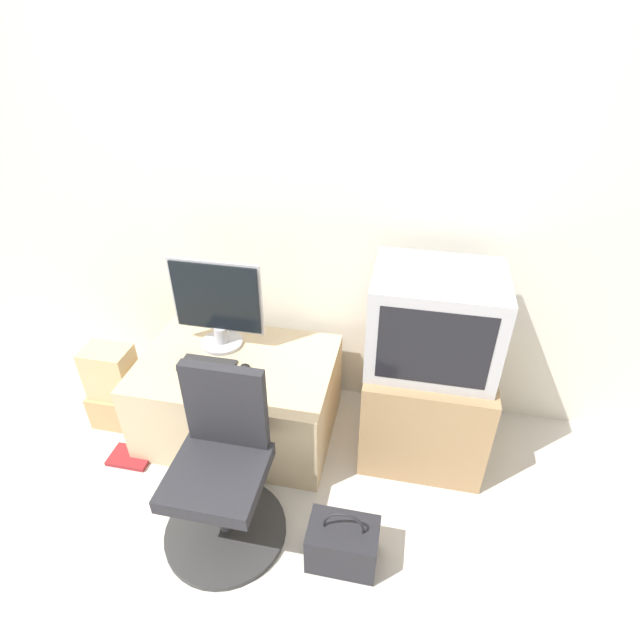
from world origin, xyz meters
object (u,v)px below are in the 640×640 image
object	(u,v)px
main_monitor	(217,305)
cardboard_box_lower	(121,406)
crt_tv	(434,321)
office_chair	(222,478)
handbag	(343,544)
book	(131,457)
keyboard	(207,365)
mouse	(245,367)

from	to	relation	value
main_monitor	cardboard_box_lower	bearing A→B (deg)	-159.06
crt_tv	office_chair	world-z (taller)	crt_tv
office_chair	crt_tv	bearing A→B (deg)	39.29
crt_tv	handbag	xyz separation A→B (m)	(-0.30, -0.76, -0.72)
crt_tv	book	bearing A→B (deg)	-164.25
keyboard	crt_tv	size ratio (longest dim) A/B	0.48
keyboard	office_chair	world-z (taller)	office_chair
keyboard	main_monitor	bearing A→B (deg)	88.23
book	mouse	bearing A→B (deg)	27.10
main_monitor	handbag	world-z (taller)	main_monitor
office_chair	book	world-z (taller)	office_chair
keyboard	handbag	size ratio (longest dim) A/B	0.89
main_monitor	keyboard	bearing A→B (deg)	-91.77
office_chair	handbag	distance (m)	0.60
cardboard_box_lower	handbag	xyz separation A→B (m)	(1.42, -0.60, 0.01)
keyboard	handbag	distance (m)	1.11
keyboard	mouse	distance (m)	0.21
office_chair	handbag	world-z (taller)	office_chair
main_monitor	office_chair	bearing A→B (deg)	-70.37
main_monitor	crt_tv	world-z (taller)	crt_tv
crt_tv	office_chair	bearing A→B (deg)	-140.71
mouse	office_chair	distance (m)	0.60
crt_tv	handbag	size ratio (longest dim) A/B	1.85
main_monitor	crt_tv	distance (m)	1.13
mouse	book	distance (m)	0.83
keyboard	office_chair	bearing A→B (deg)	-63.33
keyboard	handbag	xyz separation A→B (m)	(0.84, -0.62, -0.38)
book	crt_tv	bearing A→B (deg)	15.75
cardboard_box_lower	mouse	bearing A→B (deg)	2.86
mouse	book	world-z (taller)	mouse
keyboard	book	distance (m)	0.68
cardboard_box_lower	book	size ratio (longest dim) A/B	1.33
mouse	office_chair	xyz separation A→B (m)	(0.07, -0.57, -0.17)
cardboard_box_lower	keyboard	bearing A→B (deg)	1.72
keyboard	mouse	xyz separation A→B (m)	(0.20, 0.02, 0.01)
handbag	book	distance (m)	1.28
main_monitor	cardboard_box_lower	xyz separation A→B (m)	(-0.59, -0.22, -0.64)
keyboard	crt_tv	bearing A→B (deg)	7.40
cardboard_box_lower	crt_tv	bearing A→B (deg)	5.48
office_chair	main_monitor	bearing A→B (deg)	109.63
mouse	main_monitor	bearing A→B (deg)	136.78
office_chair	book	size ratio (longest dim) A/B	3.82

